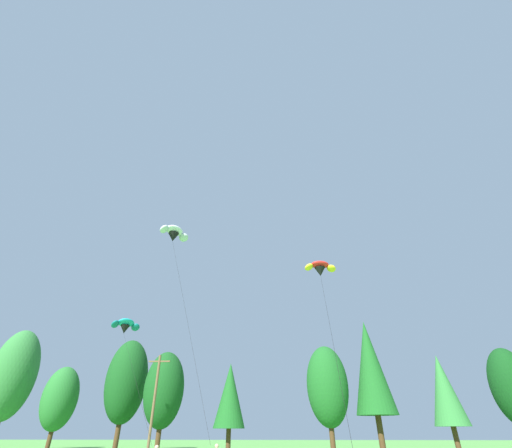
{
  "coord_description": "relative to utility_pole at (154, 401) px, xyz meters",
  "views": [
    {
      "loc": [
        3.25,
        7.92,
        2.35
      ],
      "look_at": [
        2.44,
        25.45,
        12.75
      ],
      "focal_mm": 24.44,
      "sensor_mm": 36.0,
      "label": 1
    }
  ],
  "objects": [
    {
      "name": "utility_pole",
      "position": [
        0.0,
        0.0,
        0.0
      ],
      "size": [
        2.2,
        0.26,
        9.01
      ],
      "color": "brown",
      "rests_on": "ground_plane"
    },
    {
      "name": "treeline_tree_e",
      "position": [
        6.35,
        9.08,
        1.25
      ],
      "size": [
        3.71,
        3.71,
        9.6
      ],
      "color": "#472D19",
      "rests_on": "ground_plane"
    },
    {
      "name": "parafoil_kite_high_teal",
      "position": [
        -3.89,
        -0.91,
        7.1
      ],
      "size": [
        10.61,
        16.73,
        11.08
      ],
      "color": "teal"
    },
    {
      "name": "treeline_tree_f",
      "position": [
        18.14,
        8.87,
        2.19
      ],
      "size": [
        4.9,
        4.9,
        11.48
      ],
      "color": "#472D19",
      "rests_on": "ground_plane"
    },
    {
      "name": "treeline_tree_b",
      "position": [
        -16.52,
        12.47,
        1.18
      ],
      "size": [
        4.45,
        4.45,
        9.83
      ],
      "color": "#472D19",
      "rests_on": "ground_plane"
    },
    {
      "name": "treeline_tree_a",
      "position": [
        -23.79,
        12.28,
        4.17
      ],
      "size": [
        5.79,
        5.79,
        14.76
      ],
      "color": "#472D19",
      "rests_on": "ground_plane"
    },
    {
      "name": "treeline_tree_i",
      "position": [
        42.24,
        13.03,
        2.43
      ],
      "size": [
        5.01,
        5.01,
        11.88
      ],
      "color": "#472D19",
      "rests_on": "ground_plane"
    },
    {
      "name": "treeline_tree_c",
      "position": [
        -8.23,
        13.06,
        3.33
      ],
      "size": [
        5.41,
        5.41,
        13.38
      ],
      "color": "#472D19",
      "rests_on": "ground_plane"
    },
    {
      "name": "parafoil_kite_far_red_yellow",
      "position": [
        15.92,
        -9.38,
        9.65
      ],
      "size": [
        3.19,
        14.89,
        13.46
      ],
      "color": "red"
    },
    {
      "name": "parafoil_kite_mid_white",
      "position": [
        1.23,
        -4.83,
        15.96
      ],
      "size": [
        8.37,
        11.43,
        20.04
      ],
      "color": "white"
    },
    {
      "name": "treeline_tree_d",
      "position": [
        -1.65,
        8.57,
        1.84
      ],
      "size": [
        4.75,
        4.75,
        10.91
      ],
      "color": "#472D19",
      "rests_on": "ground_plane"
    },
    {
      "name": "treeline_tree_g",
      "position": [
        23.77,
        9.54,
        4.46
      ],
      "size": [
        4.84,
        4.84,
        14.73
      ],
      "color": "#472D19",
      "rests_on": "ground_plane"
    },
    {
      "name": "treeline_tree_h",
      "position": [
        31.88,
        9.05,
        1.72
      ],
      "size": [
        3.88,
        3.88,
        10.36
      ],
      "color": "#472D19",
      "rests_on": "ground_plane"
    }
  ]
}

